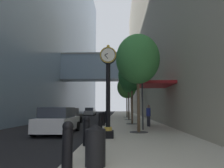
{
  "coord_description": "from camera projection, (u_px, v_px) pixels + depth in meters",
  "views": [
    {
      "loc": [
        1.53,
        -2.6,
        1.62
      ],
      "look_at": [
        0.81,
        17.13,
        3.94
      ],
      "focal_mm": 32.07,
      "sensor_mm": 36.0,
      "label": 1
    }
  ],
  "objects": [
    {
      "name": "building_block_right",
      "position": [
        168.0,
        17.0,
        33.84
      ],
      "size": [
        9.0,
        80.0,
        33.76
      ],
      "color": "#A89E89",
      "rests_on": "ground"
    },
    {
      "name": "street_tree_near",
      "position": [
        138.0,
        59.0,
        12.46
      ],
      "size": [
        2.71,
        2.71,
        6.04
      ],
      "color": "#333335",
      "rests_on": "sidewalk_right"
    },
    {
      "name": "car_black_near",
      "position": [
        68.0,
        116.0,
        19.41
      ],
      "size": [
        2.09,
        4.71,
        1.56
      ],
      "color": "black",
      "rests_on": "ground"
    },
    {
      "name": "bollard_sixth",
      "position": [
        106.0,
        117.0,
        19.26
      ],
      "size": [
        0.28,
        0.28,
        1.14
      ],
      "color": "black",
      "rests_on": "sidewalk_right"
    },
    {
      "name": "bollard_fourth",
      "position": [
        100.0,
        120.0,
        13.54
      ],
      "size": [
        0.28,
        0.28,
        1.14
      ],
      "color": "black",
      "rests_on": "sidewalk_right"
    },
    {
      "name": "building_block_left",
      "position": [
        44.0,
        6.0,
        34.87
      ],
      "size": [
        21.9,
        80.0,
        38.47
      ],
      "color": "#758EA8",
      "rests_on": "ground"
    },
    {
      "name": "street_tree_far",
      "position": [
        127.0,
        87.0,
        30.75
      ],
      "size": [
        2.94,
        2.94,
        6.27
      ],
      "color": "#333335",
      "rests_on": "sidewalk_right"
    },
    {
      "name": "street_clock",
      "position": [
        108.0,
        85.0,
        10.03
      ],
      "size": [
        0.84,
        0.55,
        4.68
      ],
      "color": "black",
      "rests_on": "sidewalk_right"
    },
    {
      "name": "bollard_second",
      "position": [
        86.0,
        130.0,
        7.83
      ],
      "size": [
        0.28,
        0.28,
        1.14
      ],
      "color": "black",
      "rests_on": "sidewalk_right"
    },
    {
      "name": "bollard_nearest",
      "position": [
        68.0,
        143.0,
        4.97
      ],
      "size": [
        0.28,
        0.28,
        1.14
      ],
      "color": "black",
      "rests_on": "sidewalk_right"
    },
    {
      "name": "trash_bin",
      "position": [
        95.0,
        144.0,
        5.11
      ],
      "size": [
        0.53,
        0.53,
        1.05
      ],
      "color": "black",
      "rests_on": "sidewalk_right"
    },
    {
      "name": "street_tree_mid_near",
      "position": [
        132.0,
        76.0,
        18.55
      ],
      "size": [
        2.51,
        2.51,
        5.86
      ],
      "color": "#333335",
      "rests_on": "sidewalk_right"
    },
    {
      "name": "car_silver_mid",
      "position": [
        90.0,
        112.0,
        40.91
      ],
      "size": [
        2.15,
        4.69,
        1.59
      ],
      "color": "#B7BABF",
      "rests_on": "ground"
    },
    {
      "name": "street_tree_mid_far",
      "position": [
        129.0,
        84.0,
        24.63
      ],
      "size": [
        1.9,
        1.9,
        5.49
      ],
      "color": "#333335",
      "rests_on": "sidewalk_right"
    },
    {
      "name": "storefront_awning",
      "position": [
        154.0,
        85.0,
        15.18
      ],
      "size": [
        2.4,
        3.6,
        3.3
      ],
      "color": "maroon",
      "rests_on": "sidewalk_right"
    },
    {
      "name": "ground_plane",
      "position": [
        109.0,
        119.0,
        29.25
      ],
      "size": [
        110.0,
        110.0,
        0.0
      ],
      "primitive_type": "plane",
      "color": "black",
      "rests_on": "ground"
    },
    {
      "name": "bollard_fifth",
      "position": [
        104.0,
        118.0,
        16.4
      ],
      "size": [
        0.28,
        0.28,
        1.14
      ],
      "color": "black",
      "rests_on": "sidewalk_right"
    },
    {
      "name": "car_white_far",
      "position": [
        58.0,
        121.0,
        12.47
      ],
      "size": [
        2.13,
        4.32,
        1.62
      ],
      "color": "silver",
      "rests_on": "ground"
    },
    {
      "name": "pedestrian_walking",
      "position": [
        148.0,
        115.0,
        15.78
      ],
      "size": [
        0.43,
        0.43,
        1.67
      ],
      "color": "#23232D",
      "rests_on": "sidewalk_right"
    },
    {
      "name": "sidewalk_right",
      "position": [
        127.0,
        117.0,
        32.13
      ],
      "size": [
        5.42,
        80.0,
        0.14
      ],
      "primitive_type": "cube",
      "color": "beige",
      "rests_on": "ground"
    }
  ]
}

